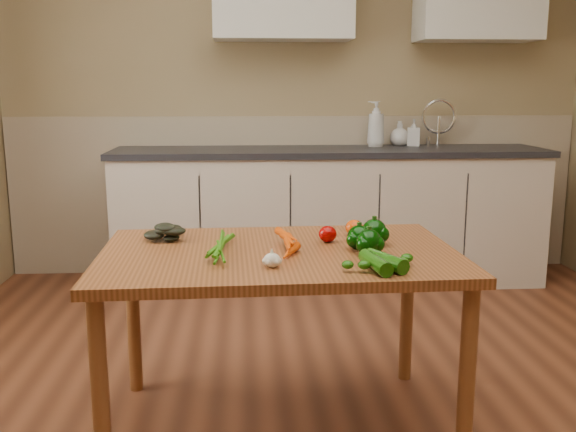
% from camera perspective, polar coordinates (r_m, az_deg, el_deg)
% --- Properties ---
extents(room, '(4.04, 5.04, 2.64)m').
position_cam_1_polar(room, '(2.22, 5.59, 10.25)').
color(room, brown).
rests_on(room, ground).
extents(counter_run, '(2.84, 0.64, 1.14)m').
position_cam_1_polar(counter_run, '(4.33, 3.79, 0.17)').
color(counter_run, beige).
rests_on(counter_run, ground).
extents(table, '(1.32, 0.87, 0.70)m').
position_cam_1_polar(table, '(2.38, -0.79, -4.90)').
color(table, brown).
rests_on(table, ground).
extents(soap_bottle_a, '(0.13, 0.12, 0.31)m').
position_cam_1_polar(soap_bottle_a, '(4.42, 7.83, 8.11)').
color(soap_bottle_a, silver).
rests_on(soap_bottle_a, counter_run).
extents(soap_bottle_b, '(0.10, 0.10, 0.18)m').
position_cam_1_polar(soap_bottle_b, '(4.53, 11.11, 7.30)').
color(soap_bottle_b, silver).
rests_on(soap_bottle_b, counter_run).
extents(soap_bottle_c, '(0.16, 0.16, 0.17)m').
position_cam_1_polar(soap_bottle_c, '(4.52, 9.89, 7.24)').
color(soap_bottle_c, silver).
rests_on(soap_bottle_c, counter_run).
extents(carrot_bunch, '(0.25, 0.19, 0.07)m').
position_cam_1_polar(carrot_bunch, '(2.34, -1.86, -2.41)').
color(carrot_bunch, '#E34A05').
rests_on(carrot_bunch, table).
extents(leafy_greens, '(0.19, 0.17, 0.09)m').
position_cam_1_polar(leafy_greens, '(2.59, -10.86, -0.98)').
color(leafy_greens, black).
rests_on(leafy_greens, table).
extents(garlic_bulb, '(0.06, 0.06, 0.05)m').
position_cam_1_polar(garlic_bulb, '(2.14, -1.44, -3.96)').
color(garlic_bulb, white).
rests_on(garlic_bulb, table).
extents(pepper_a, '(0.09, 0.09, 0.09)m').
position_cam_1_polar(pepper_a, '(2.38, 6.33, -1.93)').
color(pepper_a, black).
rests_on(pepper_a, table).
extents(pepper_b, '(0.10, 0.10, 0.10)m').
position_cam_1_polar(pepper_b, '(2.46, 7.66, -1.43)').
color(pepper_b, black).
rests_on(pepper_b, table).
extents(pepper_c, '(0.09, 0.09, 0.09)m').
position_cam_1_polar(pepper_c, '(2.31, 7.21, -2.34)').
color(pepper_c, black).
rests_on(pepper_c, table).
extents(tomato_a, '(0.07, 0.07, 0.06)m').
position_cam_1_polar(tomato_a, '(2.49, 3.55, -1.60)').
color(tomato_a, '#940402').
rests_on(tomato_a, table).
extents(tomato_b, '(0.07, 0.07, 0.06)m').
position_cam_1_polar(tomato_b, '(2.61, 5.89, -1.03)').
color(tomato_b, '#DD4005').
rests_on(tomato_b, table).
extents(tomato_c, '(0.07, 0.07, 0.07)m').
position_cam_1_polar(tomato_c, '(2.51, 6.83, -1.52)').
color(tomato_c, '#DD4005').
rests_on(tomato_c, table).
extents(zucchini_a, '(0.12, 0.18, 0.05)m').
position_cam_1_polar(zucchini_a, '(2.14, 8.71, -3.99)').
color(zucchini_a, '#134607').
rests_on(zucchini_a, table).
extents(zucchini_b, '(0.08, 0.20, 0.05)m').
position_cam_1_polar(zucchini_b, '(2.12, 7.77, -4.14)').
color(zucchini_b, '#134607').
rests_on(zucchini_b, table).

